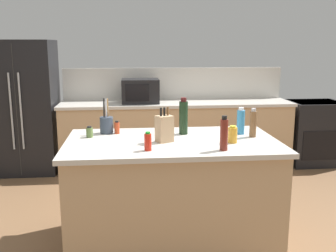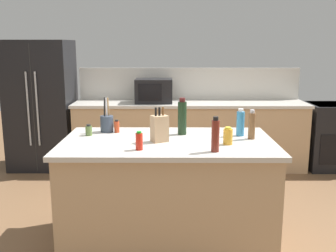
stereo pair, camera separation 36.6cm
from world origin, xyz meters
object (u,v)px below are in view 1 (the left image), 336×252
object	(u,v)px
pepper_grinder	(253,124)
spice_jar_paprika	(117,128)
dish_soap_bottle	(241,122)
spice_jar_oregano	(90,132)
microwave	(140,91)
hot_sauce_bottle	(148,142)
honey_jar	(233,135)
wine_bottle	(183,117)
vinegar_bottle	(224,134)
refrigerator	(24,107)
knife_block	(164,128)
range_oven	(314,132)
utensil_crock	(107,124)

from	to	relation	value
pepper_grinder	spice_jar_paprika	bearing A→B (deg)	168.39
dish_soap_bottle	spice_jar_oregano	bearing A→B (deg)	179.89
microwave	hot_sauce_bottle	size ratio (longest dim) A/B	3.49
honey_jar	wine_bottle	xyz separation A→B (m)	(-0.36, 0.36, 0.09)
spice_jar_oregano	wine_bottle	xyz separation A→B (m)	(0.83, 0.05, 0.11)
dish_soap_bottle	vinegar_bottle	xyz separation A→B (m)	(-0.28, -0.53, 0.01)
vinegar_bottle	spice_jar_paprika	xyz separation A→B (m)	(-0.83, 0.66, -0.07)
refrigerator	wine_bottle	size ratio (longest dim) A/B	5.42
hot_sauce_bottle	spice_jar_paprika	world-z (taller)	hot_sauce_bottle
dish_soap_bottle	hot_sauce_bottle	xyz separation A→B (m)	(-0.86, -0.48, -0.05)
hot_sauce_bottle	honey_jar	xyz separation A→B (m)	(0.71, 0.17, -0.00)
hot_sauce_bottle	wine_bottle	bearing A→B (deg)	57.01
knife_block	dish_soap_bottle	world-z (taller)	knife_block
spice_jar_oregano	dish_soap_bottle	size ratio (longest dim) A/B	0.41
range_oven	spice_jar_paprika	world-z (taller)	spice_jar_paprika
pepper_grinder	honey_jar	bearing A→B (deg)	-140.78
dish_soap_bottle	spice_jar_paprika	world-z (taller)	dish_soap_bottle
utensil_crock	spice_jar_oregano	xyz separation A→B (m)	(-0.14, -0.14, -0.04)
utensil_crock	dish_soap_bottle	xyz separation A→B (m)	(1.21, -0.15, 0.03)
refrigerator	wine_bottle	xyz separation A→B (m)	(1.92, -2.02, 0.20)
dish_soap_bottle	wine_bottle	size ratio (longest dim) A/B	0.73
utensil_crock	hot_sauce_bottle	world-z (taller)	utensil_crock
range_oven	wine_bottle	size ratio (longest dim) A/B	2.78
spice_jar_oregano	hot_sauce_bottle	bearing A→B (deg)	-44.85
knife_block	spice_jar_oregano	distance (m)	0.68
range_oven	utensil_crock	world-z (taller)	utensil_crock
microwave	dish_soap_bottle	size ratio (longest dim) A/B	2.10
pepper_grinder	spice_jar_paprika	size ratio (longest dim) A/B	2.14
vinegar_bottle	hot_sauce_bottle	world-z (taller)	vinegar_bottle
vinegar_bottle	spice_jar_paprika	bearing A→B (deg)	141.78
knife_block	honey_jar	bearing A→B (deg)	-35.04
refrigerator	vinegar_bottle	size ratio (longest dim) A/B	6.67
hot_sauce_bottle	spice_jar_paprika	distance (m)	0.66
refrigerator	honey_jar	xyz separation A→B (m)	(2.28, -2.38, 0.11)
vinegar_bottle	hot_sauce_bottle	distance (m)	0.58
microwave	dish_soap_bottle	bearing A→B (deg)	-67.26
refrigerator	spice_jar_oregano	xyz separation A→B (m)	(1.09, -2.07, 0.09)
range_oven	vinegar_bottle	distance (m)	3.29
range_oven	dish_soap_bottle	world-z (taller)	dish_soap_bottle
knife_block	utensil_crock	xyz separation A→B (m)	(-0.50, 0.37, -0.03)
utensil_crock	range_oven	bearing A→B (deg)	32.83
dish_soap_bottle	spice_jar_paprika	bearing A→B (deg)	173.67
hot_sauce_bottle	wine_bottle	size ratio (longest dim) A/B	0.44
utensil_crock	wine_bottle	xyz separation A→B (m)	(0.69, -0.10, 0.07)
utensil_crock	honey_jar	distance (m)	1.15
wine_bottle	utensil_crock	bearing A→B (deg)	172.04
hot_sauce_bottle	utensil_crock	bearing A→B (deg)	118.89
spice_jar_oregano	honey_jar	size ratio (longest dim) A/B	0.69
spice_jar_oregano	dish_soap_bottle	world-z (taller)	dish_soap_bottle
vinegar_bottle	honey_jar	world-z (taller)	vinegar_bottle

